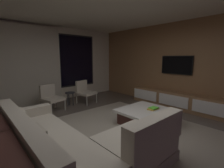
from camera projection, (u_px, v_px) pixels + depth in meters
floor at (113, 138)px, 3.19m from camera, size 9.20×9.20×0.00m
back_wall_with_window at (42, 65)px, 5.59m from camera, size 6.60×0.30×2.70m
media_wall at (186, 65)px, 4.99m from camera, size 0.12×7.80×2.70m
area_rug at (129, 134)px, 3.35m from camera, size 3.20×3.80×0.01m
sectional_couch at (72, 147)px, 2.36m from camera, size 1.98×2.50×0.82m
coffee_table at (147, 117)px, 3.82m from camera, size 1.16×1.16×0.36m
book_stack_on_coffee_table at (153, 108)px, 3.84m from camera, size 0.29×0.18×0.05m
accent_chair_near_window at (85, 91)px, 5.64m from camera, size 0.65×0.66×0.78m
accent_chair_by_curtain at (51, 96)px, 4.81m from camera, size 0.66×0.67×0.78m
side_stool at (70, 95)px, 5.28m from camera, size 0.32×0.32×0.46m
media_console at (178, 101)px, 5.02m from camera, size 0.46×3.10×0.52m
mounted_tv at (176, 65)px, 5.11m from camera, size 0.05×1.01×0.58m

